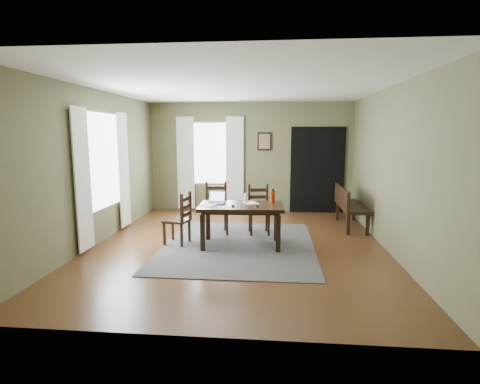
# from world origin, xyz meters

# --- Properties ---
(ground) EXTENTS (5.00, 6.00, 0.01)m
(ground) POSITION_xyz_m (0.00, 0.00, -0.01)
(ground) COLOR #492C16
(room_shell) EXTENTS (5.02, 6.02, 2.71)m
(room_shell) POSITION_xyz_m (0.00, 0.00, 1.80)
(room_shell) COLOR brown
(room_shell) RESTS_ON ground
(rug) EXTENTS (2.60, 3.20, 0.01)m
(rug) POSITION_xyz_m (0.00, 0.00, 0.01)
(rug) COLOR #3C3C3C
(rug) RESTS_ON ground
(dining_table) EXTENTS (1.47, 0.92, 0.72)m
(dining_table) POSITION_xyz_m (0.05, -0.01, 0.64)
(dining_table) COLOR black
(dining_table) RESTS_ON rug
(chair_end) EXTENTS (0.47, 0.47, 0.92)m
(chair_end) POSITION_xyz_m (-1.04, -0.01, 0.45)
(chair_end) COLOR black
(chair_end) RESTS_ON rug
(chair_back_left) EXTENTS (0.52, 0.52, 0.99)m
(chair_back_left) POSITION_xyz_m (-0.50, 0.81, 0.49)
(chair_back_left) COLOR black
(chair_back_left) RESTS_ON rug
(chair_back_right) EXTENTS (0.47, 0.47, 0.94)m
(chair_back_right) POSITION_xyz_m (0.32, 0.85, 0.47)
(chair_back_right) COLOR black
(chair_back_right) RESTS_ON rug
(bench) EXTENTS (0.48, 1.49, 0.84)m
(bench) POSITION_xyz_m (2.14, 1.53, 0.50)
(bench) COLOR black
(bench) RESTS_ON ground
(laptop) EXTENTS (0.33, 0.27, 0.21)m
(laptop) POSITION_xyz_m (-0.40, 0.12, 0.78)
(laptop) COLOR #B7B7BC
(laptop) RESTS_ON dining_table
(computer_mouse) EXTENTS (0.07, 0.10, 0.03)m
(computer_mouse) POSITION_xyz_m (-0.07, -0.18, 0.74)
(computer_mouse) COLOR #3F3F42
(computer_mouse) RESTS_ON dining_table
(tv_remote) EXTENTS (0.07, 0.17, 0.02)m
(tv_remote) POSITION_xyz_m (0.33, -0.13, 0.74)
(tv_remote) COLOR black
(tv_remote) RESTS_ON dining_table
(drinking_glass) EXTENTS (0.08, 0.08, 0.17)m
(drinking_glass) POSITION_xyz_m (0.12, 0.19, 0.81)
(drinking_glass) COLOR silver
(drinking_glass) RESTS_ON dining_table
(water_bottle) EXTENTS (0.09, 0.09, 0.25)m
(water_bottle) POSITION_xyz_m (0.59, 0.18, 0.84)
(water_bottle) COLOR #B5300D
(water_bottle) RESTS_ON dining_table
(paper_a) EXTENTS (0.30, 0.35, 0.00)m
(paper_a) POSITION_xyz_m (-0.52, -0.15, 0.73)
(paper_a) COLOR white
(paper_a) RESTS_ON dining_table
(paper_c) EXTENTS (0.33, 0.36, 0.00)m
(paper_c) POSITION_xyz_m (0.19, 0.18, 0.73)
(paper_c) COLOR white
(paper_c) RESTS_ON dining_table
(paper_e) EXTENTS (0.27, 0.32, 0.00)m
(paper_e) POSITION_xyz_m (-0.21, -0.31, 0.73)
(paper_e) COLOR white
(paper_e) RESTS_ON dining_table
(window_left) EXTENTS (0.01, 1.30, 1.70)m
(window_left) POSITION_xyz_m (-2.47, 0.20, 1.45)
(window_left) COLOR white
(window_left) RESTS_ON ground
(window_back) EXTENTS (1.00, 0.01, 1.50)m
(window_back) POSITION_xyz_m (-1.00, 2.97, 1.45)
(window_back) COLOR white
(window_back) RESTS_ON ground
(curtain_left_near) EXTENTS (0.03, 0.48, 2.30)m
(curtain_left_near) POSITION_xyz_m (-2.44, -0.62, 1.20)
(curtain_left_near) COLOR silver
(curtain_left_near) RESTS_ON ground
(curtain_left_far) EXTENTS (0.03, 0.48, 2.30)m
(curtain_left_far) POSITION_xyz_m (-2.44, 1.02, 1.20)
(curtain_left_far) COLOR silver
(curtain_left_far) RESTS_ON ground
(curtain_back_left) EXTENTS (0.44, 0.03, 2.30)m
(curtain_back_left) POSITION_xyz_m (-1.62, 2.94, 1.20)
(curtain_back_left) COLOR silver
(curtain_back_left) RESTS_ON ground
(curtain_back_right) EXTENTS (0.44, 0.03, 2.30)m
(curtain_back_right) POSITION_xyz_m (-0.38, 2.94, 1.20)
(curtain_back_right) COLOR silver
(curtain_back_right) RESTS_ON ground
(framed_picture) EXTENTS (0.34, 0.03, 0.44)m
(framed_picture) POSITION_xyz_m (0.35, 2.97, 1.75)
(framed_picture) COLOR black
(framed_picture) RESTS_ON ground
(doorway_back) EXTENTS (1.30, 0.03, 2.10)m
(doorway_back) POSITION_xyz_m (1.65, 2.97, 1.05)
(doorway_back) COLOR black
(doorway_back) RESTS_ON ground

